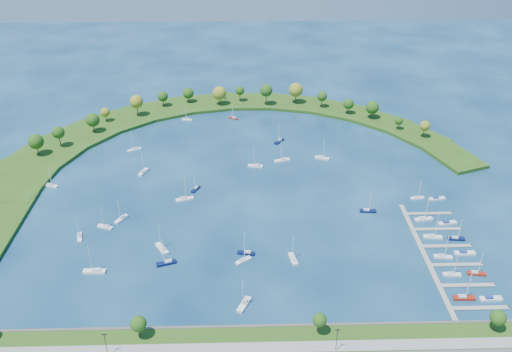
{
  "coord_description": "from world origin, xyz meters",
  "views": [
    {
      "loc": [
        -1.7,
        -250.64,
        151.55
      ],
      "look_at": [
        5.0,
        5.0,
        4.0
      ],
      "focal_mm": 38.39,
      "sensor_mm": 36.0,
      "label": 1
    }
  ],
  "objects_px": {
    "moored_boat_17": "(134,149)",
    "moored_boat_20": "(282,160)",
    "moored_boat_0": "(279,141)",
    "moored_boat_10": "(196,188)",
    "docked_boat_9": "(447,223)",
    "docked_boat_2": "(452,274)",
    "moored_boat_3": "(233,118)",
    "dock_system": "(441,255)",
    "moored_boat_2": "(243,260)",
    "docked_boat_11": "(437,198)",
    "moored_boat_9": "(322,157)",
    "moored_boat_13": "(143,172)",
    "moored_boat_4": "(121,218)",
    "docked_boat_4": "(443,256)",
    "docked_boat_5": "(465,253)",
    "moored_boat_12": "(95,271)",
    "moored_boat_18": "(293,258)",
    "moored_boat_16": "(246,252)",
    "moored_boat_7": "(244,304)",
    "docked_boat_7": "(456,238)",
    "docked_boat_0": "(464,297)",
    "moored_boat_8": "(105,226)",
    "moored_boat_5": "(166,262)",
    "moored_boat_21": "(187,119)",
    "docked_boat_1": "(491,299)",
    "moored_boat_6": "(256,165)",
    "docked_boat_6": "(433,236)",
    "harbor_tower": "(224,96)",
    "moored_boat_1": "(51,185)",
    "docked_boat_8": "(424,219)",
    "moored_boat_19": "(80,236)",
    "moored_boat_14": "(185,199)",
    "moored_boat_11": "(368,210)",
    "docked_boat_10": "(417,197)"
  },
  "relations": [
    {
      "from": "moored_boat_10",
      "to": "docked_boat_7",
      "type": "height_order",
      "value": "docked_boat_7"
    },
    {
      "from": "moored_boat_20",
      "to": "docked_boat_9",
      "type": "bearing_deg",
      "value": 121.11
    },
    {
      "from": "moored_boat_21",
      "to": "docked_boat_7",
      "type": "distance_m",
      "value": 193.04
    },
    {
      "from": "dock_system",
      "to": "moored_boat_2",
      "type": "bearing_deg",
      "value": -178.95
    },
    {
      "from": "dock_system",
      "to": "moored_boat_14",
      "type": "bearing_deg",
      "value": 157.4
    },
    {
      "from": "moored_boat_19",
      "to": "docked_boat_10",
      "type": "height_order",
      "value": "moored_boat_19"
    },
    {
      "from": "moored_boat_20",
      "to": "docked_boat_2",
      "type": "xyz_separation_m",
      "value": [
        64.61,
        -102.99,
        -0.07
      ]
    },
    {
      "from": "moored_boat_0",
      "to": "moored_boat_16",
      "type": "xyz_separation_m",
      "value": [
        -21.66,
        -111.26,
        -0.04
      ]
    },
    {
      "from": "moored_boat_19",
      "to": "moored_boat_9",
      "type": "bearing_deg",
      "value": 107.14
    },
    {
      "from": "moored_boat_7",
      "to": "docked_boat_6",
      "type": "xyz_separation_m",
      "value": [
        87.68,
        42.22,
        -0.02
      ]
    },
    {
      "from": "moored_boat_1",
      "to": "docked_boat_4",
      "type": "height_order",
      "value": "docked_boat_4"
    },
    {
      "from": "docked_boat_5",
      "to": "moored_boat_4",
      "type": "bearing_deg",
      "value": 169.53
    },
    {
      "from": "docked_boat_1",
      "to": "docked_boat_8",
      "type": "distance_m",
      "value": 57.0
    },
    {
      "from": "moored_boat_6",
      "to": "docked_boat_1",
      "type": "bearing_deg",
      "value": 138.88
    },
    {
      "from": "docked_boat_5",
      "to": "moored_boat_18",
      "type": "bearing_deg",
      "value": -177.72
    },
    {
      "from": "moored_boat_2",
      "to": "docked_boat_9",
      "type": "height_order",
      "value": "moored_boat_2"
    },
    {
      "from": "dock_system",
      "to": "moored_boat_13",
      "type": "relative_size",
      "value": 6.52
    },
    {
      "from": "harbor_tower",
      "to": "moored_boat_20",
      "type": "relative_size",
      "value": 0.31
    },
    {
      "from": "moored_boat_17",
      "to": "moored_boat_7",
      "type": "bearing_deg",
      "value": 87.25
    },
    {
      "from": "moored_boat_0",
      "to": "moored_boat_10",
      "type": "height_order",
      "value": "moored_boat_0"
    },
    {
      "from": "docked_boat_2",
      "to": "moored_boat_18",
      "type": "bearing_deg",
      "value": 173.61
    },
    {
      "from": "moored_boat_17",
      "to": "moored_boat_20",
      "type": "relative_size",
      "value": 0.91
    },
    {
      "from": "moored_boat_2",
      "to": "moored_boat_0",
      "type": "bearing_deg",
      "value": 42.47
    },
    {
      "from": "moored_boat_9",
      "to": "moored_boat_13",
      "type": "bearing_deg",
      "value": -151.76
    },
    {
      "from": "docked_boat_2",
      "to": "harbor_tower",
      "type": "bearing_deg",
      "value": 121.18
    },
    {
      "from": "moored_boat_0",
      "to": "docked_boat_11",
      "type": "height_order",
      "value": "moored_boat_0"
    },
    {
      "from": "moored_boat_11",
      "to": "docked_boat_10",
      "type": "distance_m",
      "value": 30.27
    },
    {
      "from": "moored_boat_10",
      "to": "moored_boat_3",
      "type": "bearing_deg",
      "value": -166.28
    },
    {
      "from": "docked_boat_2",
      "to": "docked_boat_9",
      "type": "relative_size",
      "value": 1.19
    },
    {
      "from": "dock_system",
      "to": "moored_boat_4",
      "type": "height_order",
      "value": "moored_boat_4"
    },
    {
      "from": "moored_boat_3",
      "to": "moored_boat_20",
      "type": "relative_size",
      "value": 0.74
    },
    {
      "from": "moored_boat_0",
      "to": "docked_boat_5",
      "type": "relative_size",
      "value": 1.38
    },
    {
      "from": "docked_boat_9",
      "to": "moored_boat_8",
      "type": "bearing_deg",
      "value": 169.74
    },
    {
      "from": "moored_boat_20",
      "to": "moored_boat_3",
      "type": "bearing_deg",
      "value": -82.29
    },
    {
      "from": "moored_boat_2",
      "to": "moored_boat_5",
      "type": "distance_m",
      "value": 33.32
    },
    {
      "from": "dock_system",
      "to": "docked_boat_4",
      "type": "xyz_separation_m",
      "value": [
        0.22,
        -1.3,
        0.55
      ]
    },
    {
      "from": "moored_boat_2",
      "to": "docked_boat_11",
      "type": "bearing_deg",
      "value": -10.86
    },
    {
      "from": "dock_system",
      "to": "moored_boat_13",
      "type": "xyz_separation_m",
      "value": [
        -143.19,
        77.94,
        0.57
      ]
    },
    {
      "from": "moored_boat_12",
      "to": "moored_boat_16",
      "type": "height_order",
      "value": "moored_boat_12"
    },
    {
      "from": "docked_boat_4",
      "to": "moored_boat_6",
      "type": "bearing_deg",
      "value": 140.88
    },
    {
      "from": "moored_boat_10",
      "to": "moored_boat_8",
      "type": "bearing_deg",
      "value": -24.92
    },
    {
      "from": "dock_system",
      "to": "docked_boat_4",
      "type": "relative_size",
      "value": 6.97
    },
    {
      "from": "moored_boat_9",
      "to": "moored_boat_17",
      "type": "distance_m",
      "value": 112.6
    },
    {
      "from": "moored_boat_3",
      "to": "moored_boat_16",
      "type": "bearing_deg",
      "value": 125.77
    },
    {
      "from": "moored_boat_4",
      "to": "dock_system",
      "type": "bearing_deg",
      "value": 109.11
    },
    {
      "from": "moored_boat_17",
      "to": "moored_boat_2",
      "type": "bearing_deg",
      "value": 92.64
    },
    {
      "from": "docked_boat_0",
      "to": "moored_boat_2",
      "type": "bearing_deg",
      "value": 165.19
    },
    {
      "from": "moored_boat_12",
      "to": "moored_boat_9",
      "type": "bearing_deg",
      "value": -135.96
    },
    {
      "from": "moored_boat_21",
      "to": "docked_boat_1",
      "type": "distance_m",
      "value": 223.28
    },
    {
      "from": "moored_boat_5",
      "to": "docked_boat_9",
      "type": "bearing_deg",
      "value": 173.31
    }
  ]
}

